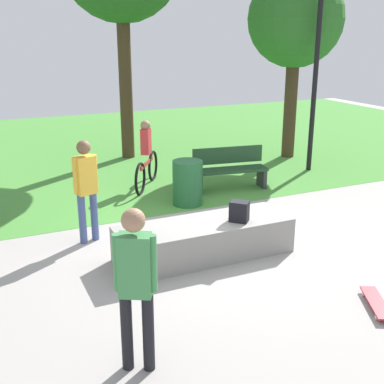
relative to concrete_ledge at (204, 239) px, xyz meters
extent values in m
plane|color=#9E9993|center=(0.46, 0.38, -0.28)|extent=(28.00, 28.00, 0.00)
cube|color=#478C38|center=(0.46, 8.15, -0.27)|extent=(26.60, 12.46, 0.01)
cube|color=gray|center=(0.00, 0.00, 0.00)|extent=(2.72, 0.90, 0.55)
cube|color=black|center=(0.51, -0.16, 0.44)|extent=(0.34, 0.34, 0.32)
cylinder|color=black|center=(-1.69, -2.20, 0.15)|extent=(0.12, 0.12, 0.85)
cylinder|color=black|center=(-1.88, -2.10, 0.15)|extent=(0.12, 0.12, 0.85)
cube|color=#3F8C4C|center=(-1.79, -2.15, 0.90)|extent=(0.38, 0.33, 0.64)
cylinder|color=#3F8C4C|center=(-1.64, -2.23, 0.92)|extent=(0.09, 0.09, 0.59)
cylinder|color=#3F8C4C|center=(-1.94, -2.07, 0.92)|extent=(0.09, 0.09, 0.59)
sphere|color=#9E7556|center=(-1.79, -2.15, 1.36)|extent=(0.23, 0.23, 0.23)
cylinder|color=#3F5184|center=(-1.37, 1.33, 0.14)|extent=(0.12, 0.12, 0.83)
cylinder|color=#3F5184|center=(-1.59, 1.27, 0.14)|extent=(0.12, 0.12, 0.83)
cube|color=gold|center=(-1.48, 1.30, 0.86)|extent=(0.36, 0.28, 0.62)
cylinder|color=gold|center=(-1.32, 1.35, 0.89)|extent=(0.09, 0.09, 0.57)
cylinder|color=gold|center=(-1.64, 1.25, 0.89)|extent=(0.09, 0.09, 0.57)
sphere|color=brown|center=(-1.48, 1.30, 1.32)|extent=(0.22, 0.22, 0.22)
cube|color=#A5262D|center=(1.32, -2.26, -0.21)|extent=(0.54, 0.80, 0.02)
cylinder|color=silver|center=(1.38, -1.98, -0.25)|extent=(0.05, 0.06, 0.06)
cylinder|color=silver|center=(1.52, -2.05, -0.25)|extent=(0.05, 0.06, 0.06)
cylinder|color=silver|center=(1.12, -2.47, -0.25)|extent=(0.05, 0.06, 0.06)
cube|color=#1E4223|center=(1.99, 2.79, 0.17)|extent=(1.65, 0.67, 0.06)
cube|color=#1E4223|center=(2.02, 3.01, 0.45)|extent=(1.59, 0.29, 0.36)
cube|color=#2D2D33|center=(2.72, 2.68, -0.05)|extent=(0.14, 0.40, 0.45)
cube|color=#2D2D33|center=(1.26, 2.90, -0.05)|extent=(0.14, 0.40, 0.45)
cylinder|color=#42301E|center=(4.90, 4.82, 1.17)|extent=(0.34, 0.34, 2.89)
sphere|color=#286623|center=(4.90, 4.82, 3.35)|extent=(2.46, 2.46, 2.46)
cylinder|color=#42301E|center=(0.85, 6.58, 1.78)|extent=(0.35, 0.35, 4.12)
cylinder|color=black|center=(4.57, 3.42, 1.83)|extent=(0.12, 0.12, 4.22)
cylinder|color=#1E592D|center=(0.75, 2.31, 0.17)|extent=(0.60, 0.60, 0.90)
torus|color=black|center=(0.72, 4.24, 0.05)|extent=(0.45, 0.63, 0.72)
torus|color=black|center=(0.10, 3.33, 0.05)|extent=(0.45, 0.63, 0.72)
cube|color=#B22626|center=(0.41, 3.78, 0.25)|extent=(0.59, 0.84, 0.08)
cube|color=red|center=(0.41, 3.78, 0.75)|extent=(0.31, 0.33, 0.56)
sphere|color=#9E7556|center=(0.41, 3.78, 1.10)|extent=(0.22, 0.22, 0.22)
camera|label=1|loc=(-3.07, -6.30, 3.04)|focal=46.36mm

